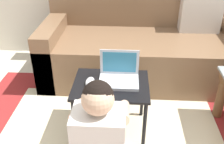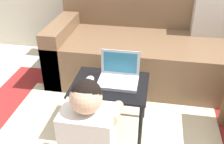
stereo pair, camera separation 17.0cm
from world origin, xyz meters
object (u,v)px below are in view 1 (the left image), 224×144
Objects in this scene: couch at (143,46)px; laptop at (119,77)px; computer_mouse at (90,82)px; laptop_desk at (111,91)px.

couch reaches higher than laptop.
couch is 6.99× the size of laptop.
computer_mouse is at bearing -114.10° from couch.
laptop_desk is 0.11m from laptop.
laptop_desk is at bearing -146.73° from laptop.
laptop_desk is at bearing 7.03° from computer_mouse.
computer_mouse is (-0.13, -0.02, 0.07)m from laptop_desk.
laptop_desk is 4.33× the size of computer_mouse.
laptop reaches higher than laptop_desk.
laptop is at bearing 33.27° from laptop_desk.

